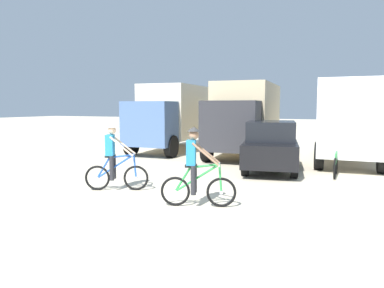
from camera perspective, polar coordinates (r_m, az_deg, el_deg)
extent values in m
plane|color=beige|center=(8.17, -10.83, -10.25)|extent=(120.00, 120.00, 0.00)
cube|color=beige|center=(19.23, -2.04, 5.19)|extent=(2.59, 5.28, 2.70)
cube|color=#4C6B9E|center=(16.17, -6.78, 3.23)|extent=(2.25, 1.58, 2.00)
cube|color=black|center=(15.55, -8.01, 4.39)|extent=(2.03, 0.15, 0.80)
cylinder|color=black|center=(15.89, -3.32, -0.41)|extent=(0.36, 1.01, 1.00)
cylinder|color=black|center=(16.84, -9.65, -0.12)|extent=(0.36, 1.01, 1.00)
cylinder|color=black|center=(20.52, 2.45, 1.04)|extent=(0.36, 1.01, 1.00)
cylinder|color=black|center=(21.26, -2.76, 1.22)|extent=(0.36, 1.01, 1.00)
cube|color=#CCB78E|center=(17.59, 8.94, 5.05)|extent=(2.66, 5.31, 2.70)
cube|color=#2D2D33|center=(14.30, 6.21, 2.87)|extent=(2.27, 1.61, 2.00)
cube|color=black|center=(13.60, 5.50, 4.20)|extent=(2.03, 0.18, 0.80)
cylinder|color=black|center=(14.27, 10.24, -1.22)|extent=(0.37, 1.01, 1.00)
cylinder|color=black|center=(14.76, 2.42, -0.90)|extent=(0.37, 1.01, 1.00)
cylinder|color=black|center=(19.18, 12.86, 0.55)|extent=(0.37, 1.01, 1.00)
cylinder|color=black|center=(19.54, 6.92, 0.76)|extent=(0.37, 1.01, 1.00)
cube|color=white|center=(16.86, 23.78, 4.57)|extent=(2.51, 5.25, 2.70)
cube|color=silver|center=(13.48, 24.11, 2.20)|extent=(2.23, 1.55, 2.00)
cube|color=black|center=(12.77, 24.29, 3.58)|extent=(2.03, 0.12, 0.80)
cylinder|color=black|center=(13.75, 28.17, -2.11)|extent=(0.34, 1.01, 1.00)
cylinder|color=black|center=(13.68, 19.64, -1.79)|extent=(0.34, 1.01, 1.00)
cylinder|color=black|center=(18.69, 26.56, -0.07)|extent=(0.34, 1.01, 1.00)
cylinder|color=black|center=(18.63, 20.30, 0.17)|extent=(0.34, 1.01, 1.00)
cube|color=black|center=(13.06, 12.48, -1.05)|extent=(2.40, 4.42, 0.76)
cube|color=black|center=(12.84, 12.53, 2.06)|extent=(1.91, 2.33, 0.68)
cylinder|color=black|center=(14.44, 9.51, -1.85)|extent=(0.32, 0.67, 0.64)
cylinder|color=black|center=(14.40, 15.71, -2.01)|extent=(0.32, 0.67, 0.64)
cylinder|color=black|center=(11.88, 8.48, -3.52)|extent=(0.32, 0.67, 0.64)
cylinder|color=black|center=(11.83, 16.03, -3.73)|extent=(0.32, 0.67, 0.64)
torus|color=black|center=(9.86, -8.93, -5.37)|extent=(0.65, 0.32, 0.68)
cylinder|color=silver|center=(9.86, -8.93, -5.37)|extent=(0.11, 0.11, 0.08)
torus|color=black|center=(10.08, -14.86, -5.25)|extent=(0.65, 0.32, 0.68)
cylinder|color=silver|center=(10.08, -14.86, -5.25)|extent=(0.11, 0.11, 0.08)
cylinder|color=blue|center=(9.90, -12.11, -3.50)|extent=(0.96, 0.45, 0.68)
cylinder|color=blue|center=(9.83, -11.16, -1.90)|extent=(0.63, 0.31, 0.13)
cylinder|color=blue|center=(9.98, -13.95, -3.70)|extent=(0.38, 0.20, 0.59)
cylinder|color=blue|center=(9.81, -9.10, -3.53)|extent=(0.11, 0.09, 0.64)
cylinder|color=silver|center=(9.76, -9.28, -1.68)|extent=(0.24, 0.49, 0.04)
cube|color=black|center=(9.90, -13.02, -1.94)|extent=(0.27, 0.20, 0.06)
cube|color=teal|center=(9.85, -12.95, -0.16)|extent=(0.31, 0.37, 0.56)
sphere|color=beige|center=(9.81, -12.66, 2.16)|extent=(0.22, 0.22, 0.22)
cone|color=silver|center=(9.80, -12.68, 2.92)|extent=(0.32, 0.32, 0.10)
cylinder|color=#26262B|center=(10.05, -12.37, -3.54)|extent=(0.12, 0.12, 0.66)
cylinder|color=#26262B|center=(9.80, -12.69, -3.79)|extent=(0.12, 0.12, 0.66)
cylinder|color=beige|center=(9.96, -10.83, -0.14)|extent=(0.58, 0.33, 0.53)
cylinder|color=beige|center=(9.61, -11.23, -0.37)|extent=(0.61, 0.26, 0.53)
torus|color=black|center=(8.17, 4.70, -7.69)|extent=(0.67, 0.27, 0.68)
cylinder|color=silver|center=(8.17, 4.70, -7.69)|extent=(0.10, 0.10, 0.08)
torus|color=black|center=(8.25, -2.68, -7.55)|extent=(0.67, 0.27, 0.68)
cylinder|color=silver|center=(8.25, -2.68, -7.55)|extent=(0.10, 0.10, 0.08)
cylinder|color=green|center=(8.12, 0.82, -5.44)|extent=(0.99, 0.36, 0.68)
cylinder|color=green|center=(8.06, 2.05, -3.51)|extent=(0.64, 0.25, 0.13)
cylinder|color=green|center=(8.16, -1.48, -5.67)|extent=(0.38, 0.17, 0.59)
cylinder|color=green|center=(8.10, 4.54, -5.49)|extent=(0.11, 0.08, 0.64)
cylinder|color=silver|center=(8.04, 4.38, -3.26)|extent=(0.19, 0.51, 0.04)
cube|color=black|center=(8.09, -0.27, -3.55)|extent=(0.27, 0.19, 0.06)
cube|color=teal|center=(8.04, -0.13, -1.37)|extent=(0.29, 0.37, 0.56)
sphere|color=#A87A5B|center=(7.99, 0.30, 1.47)|extent=(0.22, 0.22, 0.22)
cone|color=#333333|center=(7.98, 0.30, 2.40)|extent=(0.32, 0.32, 0.10)
cylinder|color=#26262B|center=(8.26, 0.37, -5.46)|extent=(0.12, 0.12, 0.66)
cylinder|color=#26262B|center=(8.01, 0.21, -5.83)|extent=(0.12, 0.12, 0.66)
cylinder|color=#A87A5B|center=(8.20, 2.34, -1.34)|extent=(0.60, 0.28, 0.53)
cylinder|color=#A87A5B|center=(7.84, 2.20, -1.67)|extent=(0.62, 0.20, 0.53)
torus|color=black|center=(13.08, 22.09, -2.93)|extent=(0.08, 0.68, 0.68)
torus|color=black|center=(12.05, 21.84, -3.66)|extent=(0.08, 0.68, 0.68)
cube|color=green|center=(12.53, 22.02, -2.02)|extent=(0.07, 0.89, 0.36)
cylinder|color=silver|center=(12.96, 22.18, -0.30)|extent=(0.50, 0.05, 0.04)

